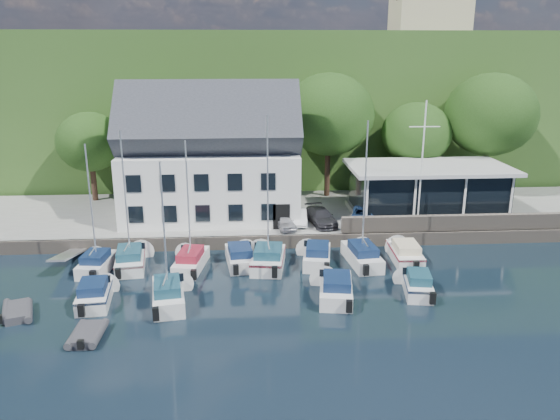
# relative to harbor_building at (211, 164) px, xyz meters

# --- Properties ---
(ground) EXTENTS (180.00, 180.00, 0.00)m
(ground) POSITION_rel_harbor_building_xyz_m (7.00, -16.50, -5.35)
(ground) COLOR black
(ground) RESTS_ON ground
(quay) EXTENTS (60.00, 13.00, 1.00)m
(quay) POSITION_rel_harbor_building_xyz_m (7.00, 1.00, -4.85)
(quay) COLOR #969691
(quay) RESTS_ON ground
(quay_face) EXTENTS (60.00, 0.30, 1.00)m
(quay_face) POSITION_rel_harbor_building_xyz_m (7.00, -5.50, -4.85)
(quay_face) COLOR #72675B
(quay_face) RESTS_ON ground
(hillside) EXTENTS (160.00, 75.00, 16.00)m
(hillside) POSITION_rel_harbor_building_xyz_m (7.00, 45.50, 2.65)
(hillside) COLOR #335821
(hillside) RESTS_ON ground
(field_patch) EXTENTS (50.00, 30.00, 0.30)m
(field_patch) POSITION_rel_harbor_building_xyz_m (15.00, 53.50, 10.80)
(field_patch) COLOR #596A35
(field_patch) RESTS_ON hillside
(farmhouse) EXTENTS (10.40, 7.00, 8.20)m
(farmhouse) POSITION_rel_harbor_building_xyz_m (29.00, 35.50, 14.75)
(farmhouse) COLOR beige
(farmhouse) RESTS_ON hillside
(harbor_building) EXTENTS (14.40, 8.20, 8.70)m
(harbor_building) POSITION_rel_harbor_building_xyz_m (0.00, 0.00, 0.00)
(harbor_building) COLOR white
(harbor_building) RESTS_ON quay
(club_pavilion) EXTENTS (13.20, 7.20, 4.10)m
(club_pavilion) POSITION_rel_harbor_building_xyz_m (18.00, -0.50, -2.30)
(club_pavilion) COLOR black
(club_pavilion) RESTS_ON quay
(seawall) EXTENTS (18.00, 0.50, 1.20)m
(seawall) POSITION_rel_harbor_building_xyz_m (19.00, -5.10, -3.75)
(seawall) COLOR #72675B
(seawall) RESTS_ON quay
(gangway) EXTENTS (1.20, 6.00, 1.40)m
(gangway) POSITION_rel_harbor_building_xyz_m (-9.50, -7.50, -5.35)
(gangway) COLOR silver
(gangway) RESTS_ON ground
(car_silver) EXTENTS (1.93, 3.38, 1.08)m
(car_silver) POSITION_rel_harbor_building_xyz_m (5.75, -3.81, -3.81)
(car_silver) COLOR silver
(car_silver) RESTS_ON quay
(car_white) EXTENTS (1.40, 3.52, 1.14)m
(car_white) POSITION_rel_harbor_building_xyz_m (6.98, -2.67, -3.78)
(car_white) COLOR silver
(car_white) RESTS_ON quay
(car_dgrey) EXTENTS (2.50, 4.49, 1.23)m
(car_dgrey) POSITION_rel_harbor_building_xyz_m (8.71, -2.95, -3.73)
(car_dgrey) COLOR #2C2B30
(car_dgrey) RESTS_ON quay
(car_blue) EXTENTS (2.57, 4.07, 1.30)m
(car_blue) POSITION_rel_harbor_building_xyz_m (12.17, -2.85, -3.70)
(car_blue) COLOR #2B4C84
(car_blue) RESTS_ON quay
(flagpole) EXTENTS (2.34, 0.20, 9.76)m
(flagpole) POSITION_rel_harbor_building_xyz_m (16.22, -3.94, 0.53)
(flagpole) COLOR white
(flagpole) RESTS_ON quay
(tree_0) EXTENTS (5.89, 5.89, 8.05)m
(tree_0) POSITION_rel_harbor_building_xyz_m (-11.03, 5.49, -0.32)
(tree_0) COLOR #1A3710
(tree_0) RESTS_ON quay
(tree_1) EXTENTS (7.61, 7.61, 10.40)m
(tree_1) POSITION_rel_harbor_building_xyz_m (-5.24, 5.05, 0.85)
(tree_1) COLOR #1A3710
(tree_1) RESTS_ON quay
(tree_3) EXTENTS (8.32, 8.32, 11.37)m
(tree_3) POSITION_rel_harbor_building_xyz_m (10.48, 5.74, 1.34)
(tree_3) COLOR #1A3710
(tree_3) RESTS_ON quay
(tree_4) EXTENTS (6.40, 6.40, 8.75)m
(tree_4) POSITION_rel_harbor_building_xyz_m (18.55, 5.10, 0.02)
(tree_4) COLOR #1A3710
(tree_4) RESTS_ON quay
(tree_5) EXTENTS (8.32, 8.32, 11.37)m
(tree_5) POSITION_rel_harbor_building_xyz_m (25.19, 4.72, 1.33)
(tree_5) COLOR #1A3710
(tree_5) RESTS_ON quay
(boat_r1_0) EXTENTS (2.48, 5.55, 8.52)m
(boat_r1_0) POSITION_rel_harbor_building_xyz_m (-7.29, -9.05, -1.09)
(boat_r1_0) COLOR white
(boat_r1_0) RESTS_ON ground
(boat_r1_1) EXTENTS (2.86, 6.52, 8.87)m
(boat_r1_1) POSITION_rel_harbor_building_xyz_m (-5.17, -8.51, -0.92)
(boat_r1_1) COLOR white
(boat_r1_1) RESTS_ON ground
(boat_r1_2) EXTENTS (2.78, 6.53, 8.42)m
(boat_r1_2) POSITION_rel_harbor_building_xyz_m (-1.02, -8.95, -1.14)
(boat_r1_2) COLOR white
(boat_r1_2) RESTS_ON ground
(boat_r1_3) EXTENTS (2.62, 6.01, 1.43)m
(boat_r1_3) POSITION_rel_harbor_building_xyz_m (2.32, -8.53, -4.64)
(boat_r1_3) COLOR white
(boat_r1_3) RESTS_ON ground
(boat_r1_4) EXTENTS (3.09, 6.20, 9.60)m
(boat_r1_4) POSITION_rel_harbor_building_xyz_m (4.24, -9.16, -0.55)
(boat_r1_4) COLOR white
(boat_r1_4) RESTS_ON ground
(boat_r1_5) EXTENTS (2.87, 5.90, 1.48)m
(boat_r1_5) POSITION_rel_harbor_building_xyz_m (7.67, -8.73, -4.61)
(boat_r1_5) COLOR white
(boat_r1_5) RESTS_ON ground
(boat_r1_6) EXTENTS (2.63, 6.85, 9.19)m
(boat_r1_6) POSITION_rel_harbor_building_xyz_m (10.79, -8.88, -0.76)
(boat_r1_6) COLOR white
(boat_r1_6) RESTS_ON ground
(boat_r1_7) EXTENTS (2.25, 6.15, 1.38)m
(boat_r1_7) POSITION_rel_harbor_building_xyz_m (13.95, -8.51, -4.66)
(boat_r1_7) COLOR white
(boat_r1_7) RESTS_ON ground
(boat_r2_0) EXTENTS (2.47, 5.48, 1.45)m
(boat_r2_0) POSITION_rel_harbor_building_xyz_m (-6.20, -13.96, -4.63)
(boat_r2_0) COLOR white
(boat_r2_0) RESTS_ON ground
(boat_r2_1) EXTENTS (2.85, 6.47, 9.59)m
(boat_r2_1) POSITION_rel_harbor_building_xyz_m (-1.86, -14.39, -0.56)
(boat_r2_1) COLOR white
(boat_r2_1) RESTS_ON ground
(boat_r2_3) EXTENTS (3.00, 6.40, 1.48)m
(boat_r2_3) POSITION_rel_harbor_building_xyz_m (8.10, -14.14, -4.61)
(boat_r2_3) COLOR white
(boat_r2_3) RESTS_ON ground
(boat_r2_4) EXTENTS (2.49, 5.15, 1.45)m
(boat_r2_4) POSITION_rel_harbor_building_xyz_m (13.17, -13.88, -4.63)
(boat_r2_4) COLOR white
(boat_r2_4) RESTS_ON ground
(dinghy_0) EXTENTS (2.55, 3.24, 0.66)m
(dinghy_0) POSITION_rel_harbor_building_xyz_m (-10.16, -15.28, -5.02)
(dinghy_0) COLOR #38373C
(dinghy_0) RESTS_ON ground
(dinghy_1) EXTENTS (1.73, 2.80, 0.64)m
(dinghy_1) POSITION_rel_harbor_building_xyz_m (-5.53, -18.13, -5.03)
(dinghy_1) COLOR #38373C
(dinghy_1) RESTS_ON ground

